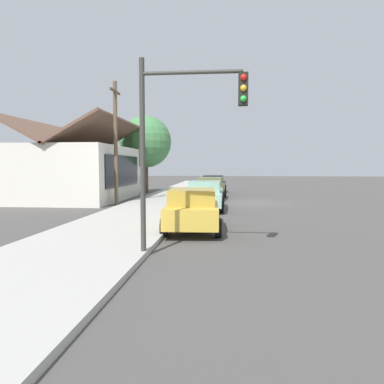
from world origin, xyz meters
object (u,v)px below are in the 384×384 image
(car_seafoam, at_px, (205,195))
(car_olive, at_px, (211,188))
(utility_pole_wooden, at_px, (116,141))
(shade_tree, at_px, (145,142))
(car_charcoal, at_px, (214,184))
(fire_hydrant_red, at_px, (182,197))
(traffic_light_main, at_px, (183,124))
(car_mustard, at_px, (193,209))

(car_seafoam, bearing_deg, car_olive, -0.25)
(utility_pole_wooden, bearing_deg, car_olive, -51.60)
(shade_tree, bearing_deg, car_olive, -131.85)
(shade_tree, bearing_deg, utility_pole_wooden, -177.46)
(car_charcoal, height_order, fire_hydrant_red, car_charcoal)
(traffic_light_main, bearing_deg, utility_pole_wooden, 24.89)
(traffic_light_main, relative_size, fire_hydrant_red, 7.32)
(car_mustard, relative_size, traffic_light_main, 0.87)
(utility_pole_wooden, relative_size, fire_hydrant_red, 10.56)
(car_olive, bearing_deg, car_charcoal, 2.63)
(shade_tree, xyz_separation_m, traffic_light_main, (-22.01, -6.09, -1.01))
(car_mustard, height_order, car_charcoal, same)
(car_seafoam, distance_m, fire_hydrant_red, 3.03)
(car_olive, relative_size, traffic_light_main, 0.89)
(shade_tree, relative_size, utility_pole_wooden, 0.91)
(utility_pole_wooden, bearing_deg, fire_hydrant_red, -79.73)
(car_mustard, height_order, traffic_light_main, traffic_light_main)
(car_olive, xyz_separation_m, traffic_light_main, (-16.62, -0.08, 2.68))
(traffic_light_main, xyz_separation_m, utility_pole_wooden, (12.20, 5.66, 0.44))
(car_mustard, xyz_separation_m, car_charcoal, (18.58, -0.04, -0.00))
(car_charcoal, relative_size, fire_hydrant_red, 6.24)
(fire_hydrant_red, bearing_deg, car_olive, -23.16)
(shade_tree, xyz_separation_m, utility_pole_wooden, (-9.82, -0.44, -0.57))
(car_olive, relative_size, fire_hydrant_red, 6.54)
(fire_hydrant_red, bearing_deg, car_charcoal, -9.21)
(car_charcoal, bearing_deg, traffic_light_main, -176.54)
(traffic_light_main, bearing_deg, car_mustard, 1.90)
(car_mustard, distance_m, utility_pole_wooden, 10.37)
(car_charcoal, distance_m, shade_tree, 7.07)
(shade_tree, bearing_deg, car_mustard, -161.69)
(car_mustard, height_order, shade_tree, shade_tree)
(car_charcoal, relative_size, traffic_light_main, 0.85)
(car_olive, bearing_deg, fire_hydrant_red, 159.30)
(fire_hydrant_red, bearing_deg, traffic_light_main, -172.68)
(car_mustard, xyz_separation_m, traffic_light_main, (-3.99, -0.13, 2.68))
(fire_hydrant_red, bearing_deg, car_mustard, -170.29)
(car_mustard, bearing_deg, car_charcoal, -3.16)
(traffic_light_main, distance_m, utility_pole_wooden, 13.45)
(shade_tree, height_order, fire_hydrant_red, shade_tree)
(car_mustard, distance_m, car_seafoam, 6.36)
(traffic_light_main, distance_m, fire_hydrant_red, 13.37)
(car_olive, height_order, car_charcoal, same)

